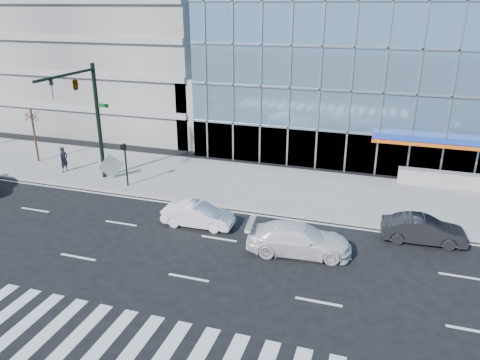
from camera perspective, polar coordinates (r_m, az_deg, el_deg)
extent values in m
plane|color=black|center=(25.33, -2.58, -7.16)|extent=(160.00, 160.00, 0.00)
cube|color=gray|center=(32.21, 2.39, -0.67)|extent=(120.00, 8.00, 0.15)
cube|color=#7CABD0|center=(47.47, 26.01, 13.54)|extent=(42.00, 26.00, 15.00)
cube|color=gray|center=(54.64, -13.49, 18.36)|extent=(24.00, 24.00, 20.00)
cube|color=gray|center=(42.27, -1.73, 8.72)|extent=(6.00, 8.00, 6.00)
cylinder|color=black|center=(33.81, -16.85, 6.74)|extent=(0.28, 0.28, 8.00)
cylinder|color=black|center=(30.95, -20.49, 11.90)|extent=(0.18, 5.60, 0.18)
imported|color=black|center=(29.96, -21.98, 10.28)|extent=(0.18, 0.22, 1.10)
imported|color=black|center=(31.66, -19.46, 11.10)|extent=(0.48, 2.24, 0.90)
cube|color=#0C591E|center=(33.31, -16.42, 8.70)|extent=(0.90, 0.05, 0.25)
cylinder|color=black|center=(32.35, -13.71, 1.80)|extent=(0.12, 0.12, 3.00)
cube|color=black|center=(31.85, -14.05, 3.93)|extent=(0.30, 0.25, 0.35)
cylinder|color=#332319|center=(39.68, -23.76, 5.02)|extent=(0.16, 0.16, 4.20)
ellipsoid|color=#332319|center=(39.30, -24.11, 7.38)|extent=(1.10, 1.10, 0.90)
imported|color=white|center=(23.81, 7.17, -7.18)|extent=(5.48, 2.77, 1.53)
imported|color=white|center=(26.51, -5.13, -4.26)|extent=(4.10, 1.55, 1.34)
imported|color=black|center=(26.48, 21.44, -5.69)|extent=(4.36, 1.76, 1.41)
imported|color=black|center=(36.69, -20.67, 2.37)|extent=(0.54, 0.74, 1.88)
cube|color=#979797|center=(34.20, -15.46, 1.64)|extent=(1.43, 1.24, 1.83)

